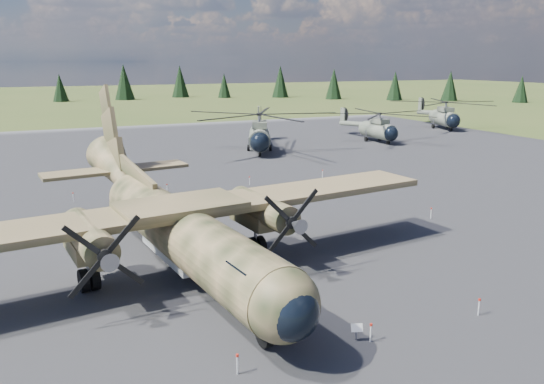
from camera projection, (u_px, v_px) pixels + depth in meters
name	position (u px, v px, depth m)	size (l,w,h in m)	color
ground	(224.00, 249.00, 33.74)	(500.00, 500.00, 0.00)	#4B5224
apron	(184.00, 210.00, 42.63)	(120.00, 120.00, 0.04)	#59585D
transport_plane	(173.00, 218.00, 29.83)	(32.05, 28.95, 10.54)	#2E351D
helicopter_near	(259.00, 124.00, 68.57)	(26.43, 26.43, 5.17)	slate
helicopter_mid	(378.00, 121.00, 77.71)	(17.36, 20.36, 4.36)	slate
helicopter_far	(444.00, 109.00, 92.57)	(24.01, 24.35, 4.87)	slate
info_placard_left	(302.00, 323.00, 23.00)	(0.54, 0.33, 0.80)	gray
info_placard_right	(357.00, 329.00, 22.51)	(0.53, 0.35, 0.77)	gray
barrier_fence	(217.00, 242.00, 33.37)	(33.12, 29.62, 0.85)	silver
treeline	(167.00, 172.00, 33.52)	(302.31, 306.48, 10.97)	black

